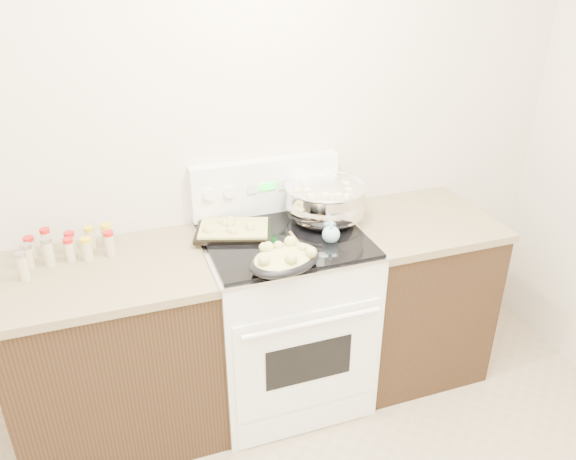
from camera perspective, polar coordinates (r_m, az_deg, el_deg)
name	(u,v)px	position (r m, az deg, el deg)	size (l,w,h in m)	color
room_shell	(355,236)	(1.02, 6.87, -0.61)	(4.10, 3.60, 2.75)	beige
counter_left	(117,353)	(2.81, -16.97, -11.87)	(0.93, 0.67, 0.92)	black
counter_right	(409,293)	(3.18, 12.22, -6.23)	(0.73, 0.67, 0.92)	black
kitchen_range	(284,314)	(2.89, -0.36, -8.58)	(0.78, 0.73, 1.22)	white
mixing_bowl	(326,202)	(2.78, 3.84, 2.85)	(0.51, 0.51, 0.24)	silver
roasting_pan	(285,258)	(2.37, -0.34, -2.90)	(0.40, 0.34, 0.12)	black
baking_sheet	(233,229)	(2.68, -5.63, 0.06)	(0.42, 0.35, 0.06)	black
wooden_spoon	(304,250)	(2.51, 1.65, -2.02)	(0.04, 0.25, 0.04)	#A57B4B
blue_ladle	(331,233)	(2.61, 4.41, -0.29)	(0.16, 0.26, 0.10)	#83B6C3
spice_jars	(65,247)	(2.67, -21.71, -1.63)	(0.40, 0.23, 0.13)	#BFB28C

